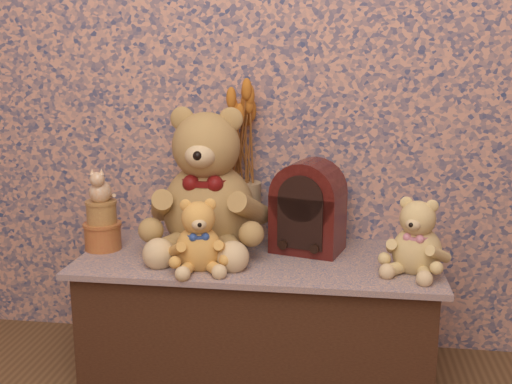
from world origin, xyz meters
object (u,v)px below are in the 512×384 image
Objects in this scene: teddy_medium at (198,231)px; cat_figurine at (100,184)px; teddy_large at (208,174)px; teddy_small at (418,232)px; cathedral_radio at (308,206)px; ceramic_vase at (243,212)px; biscuit_tin_lower at (103,236)px.

teddy_medium is 2.00× the size of cat_figurine.
teddy_large is at bearing 76.91° from teddy_medium.
teddy_large is at bearing -168.53° from teddy_small.
teddy_medium is 0.77× the size of cathedral_radio.
cathedral_radio reaches higher than ceramic_vase.
teddy_large is 0.26m from teddy_medium.
teddy_medium is at bearing -150.99° from teddy_small.
cat_figurine reaches higher than biscuit_tin_lower.
teddy_large is at bearing -162.64° from cathedral_radio.
cathedral_radio is 0.74m from biscuit_tin_lower.
biscuit_tin_lower is (-0.73, -0.09, -0.12)m from cathedral_radio.
teddy_small is 1.18× the size of ceramic_vase.
teddy_large is 0.37m from cathedral_radio.
cathedral_radio is 0.74m from cat_figurine.
teddy_small is 2.02× the size of biscuit_tin_lower.
cat_figurine is (-0.48, -0.18, 0.13)m from ceramic_vase.
teddy_large is 4.35× the size of cat_figurine.
cat_figurine is at bearing -158.25° from cathedral_radio.
cathedral_radio is at bearing -0.52° from cat_figurine.
cathedral_radio is 1.47× the size of ceramic_vase.
cathedral_radio is (0.34, 0.23, 0.04)m from teddy_medium.
cathedral_radio is 0.27m from ceramic_vase.
ceramic_vase is (-0.61, 0.26, -0.02)m from teddy_small.
biscuit_tin_lower is at bearing -159.80° from ceramic_vase.
ceramic_vase is 1.77× the size of cat_figurine.
teddy_small reaches higher than teddy_medium.
cathedral_radio is 2.60× the size of cat_figurine.
teddy_small is 1.09m from cat_figurine.
teddy_medium is 1.13× the size of ceramic_vase.
cathedral_radio reaches higher than teddy_small.
ceramic_vase is (0.09, 0.32, -0.01)m from teddy_medium.
cat_figurine is at bearing -160.74° from teddy_small.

